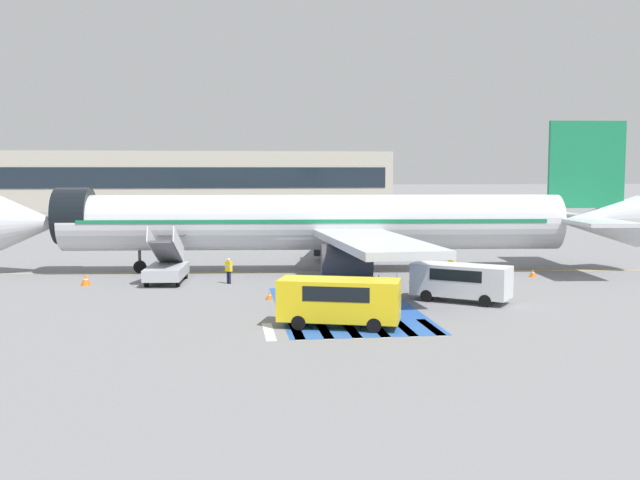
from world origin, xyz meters
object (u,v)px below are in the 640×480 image
boarding_stairs_forward (167,267)px  ground_crew_0 (229,269)px  service_van_0 (339,298)px  fuel_tanker (339,223)px  ground_crew_2 (424,266)px  baggage_cart (375,282)px  ground_crew_1 (452,269)px  service_van_1 (461,279)px  traffic_cone_2 (533,273)px  terminal_building (190,180)px  traffic_cone_0 (269,295)px  airliner (323,223)px  traffic_cone_1 (86,280)px

boarding_stairs_forward → ground_crew_0: (3.82, -1.02, -0.04)m
boarding_stairs_forward → service_van_0: boarding_stairs_forward is taller
fuel_tanker → ground_crew_2: fuel_tanker is taller
boarding_stairs_forward → service_van_0: size_ratio=0.94×
baggage_cart → ground_crew_0: ground_crew_0 is taller
ground_crew_1 → ground_crew_2: 1.75m
boarding_stairs_forward → service_van_1: (15.95, -8.99, 0.25)m
service_van_0 → baggage_cart: service_van_0 is taller
boarding_stairs_forward → service_van_1: bearing=-24.4°
traffic_cone_2 → boarding_stairs_forward: bearing=178.6°
ground_crew_2 → terminal_building: (-17.88, 92.28, 4.01)m
service_van_0 → traffic_cone_0: bearing=-142.7°
ground_crew_0 → traffic_cone_0: (2.11, -5.95, -0.68)m
service_van_0 → terminal_building: size_ratio=0.08×
airliner → ground_crew_1: size_ratio=24.33×
service_van_0 → ground_crew_0: size_ratio=3.58×
airliner → service_van_0: size_ratio=7.64×
service_van_1 → ground_crew_1: bearing=-155.8°
ground_crew_0 → traffic_cone_2: size_ratio=3.24×
service_van_0 → traffic_cone_0: service_van_0 is taller
baggage_cart → ground_crew_0: (-8.77, 1.96, 0.65)m
terminal_building → service_van_0: bearing=-84.1°
service_van_0 → ground_crew_0: 14.23m
traffic_cone_1 → ground_crew_2: bearing=-5.8°
ground_crew_2 → traffic_cone_0: bearing=-139.3°
ground_crew_1 → traffic_cone_2: bearing=-106.8°
baggage_cart → traffic_cone_0: (-6.66, -3.98, -0.03)m
service_van_0 → terminal_building: bearing=-156.4°
airliner → ground_crew_1: bearing=-131.5°
fuel_tanker → traffic_cone_1: (-19.36, -24.51, -1.54)m
boarding_stairs_forward → traffic_cone_1: bearing=-168.2°
airliner → ground_crew_2: bearing=-133.7°
baggage_cart → ground_crew_2: bearing=-20.4°
service_van_0 → ground_crew_2: bearing=166.5°
ground_crew_1 → traffic_cone_0: (-11.17, -3.27, -0.81)m
baggage_cart → ground_crew_1: 4.63m
terminal_building → fuel_tanker: bearing=-75.7°
airliner → traffic_cone_2: size_ratio=88.78×
ground_crew_0 → ground_crew_2: ground_crew_2 is taller
boarding_stairs_forward → service_van_0: bearing=-54.2°
traffic_cone_2 → service_van_0: bearing=-137.3°
fuel_tanker → ground_crew_0: fuel_tanker is taller
baggage_cart → traffic_cone_0: 7.76m
baggage_cart → ground_crew_0: bearing=141.1°
service_van_1 → traffic_cone_2: service_van_1 is taller
traffic_cone_1 → traffic_cone_2: (28.37, 0.01, -0.10)m
boarding_stairs_forward → service_van_1: size_ratio=1.03×
boarding_stairs_forward → terminal_building: 89.73m
traffic_cone_1 → fuel_tanker: bearing=51.7°
ground_crew_0 → service_van_0: bearing=155.4°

